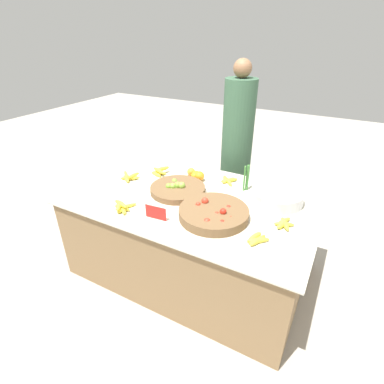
{
  "coord_description": "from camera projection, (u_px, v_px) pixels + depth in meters",
  "views": [
    {
      "loc": [
        0.94,
        -1.73,
        1.81
      ],
      "look_at": [
        0.0,
        0.0,
        0.74
      ],
      "focal_mm": 28.0,
      "sensor_mm": 36.0,
      "label": 1
    }
  ],
  "objects": [
    {
      "name": "ground_plane",
      "position": [
        192.0,
        267.0,
        2.59
      ],
      "size": [
        12.0,
        12.0,
        0.0
      ],
      "primitive_type": "plane",
      "color": "#ADA599"
    },
    {
      "name": "market_table",
      "position": [
        192.0,
        235.0,
        2.43
      ],
      "size": [
        1.85,
        1.13,
        0.69
      ],
      "color": "olive",
      "rests_on": "ground_plane"
    },
    {
      "name": "lime_bowl",
      "position": [
        178.0,
        189.0,
        2.33
      ],
      "size": [
        0.43,
        0.43,
        0.09
      ],
      "color": "brown",
      "rests_on": "market_table"
    },
    {
      "name": "tomato_basket",
      "position": [
        214.0,
        213.0,
        2.01
      ],
      "size": [
        0.47,
        0.47,
        0.1
      ],
      "color": "brown",
      "rests_on": "market_table"
    },
    {
      "name": "orange_pile",
      "position": [
        196.0,
        175.0,
        2.53
      ],
      "size": [
        0.19,
        0.13,
        0.08
      ],
      "color": "orange",
      "rests_on": "market_table"
    },
    {
      "name": "metal_bowl",
      "position": [
        277.0,
        196.0,
        2.18
      ],
      "size": [
        0.37,
        0.37,
        0.09
      ],
      "color": "silver",
      "rests_on": "market_table"
    },
    {
      "name": "price_sign",
      "position": [
        156.0,
        213.0,
        1.99
      ],
      "size": [
        0.15,
        0.02,
        0.1
      ],
      "rotation": [
        0.0,
        0.0,
        0.09
      ],
      "color": "red",
      "rests_on": "market_table"
    },
    {
      "name": "veg_bundle",
      "position": [
        246.0,
        178.0,
        2.33
      ],
      "size": [
        0.04,
        0.06,
        0.21
      ],
      "color": "#4C8E42",
      "rests_on": "market_table"
    },
    {
      "name": "banana_bunch_front_right",
      "position": [
        228.0,
        180.0,
        2.49
      ],
      "size": [
        0.15,
        0.16,
        0.03
      ],
      "color": "yellow",
      "rests_on": "market_table"
    },
    {
      "name": "banana_bunch_middle_right",
      "position": [
        159.0,
        171.0,
        2.61
      ],
      "size": [
        0.15,
        0.16,
        0.06
      ],
      "color": "yellow",
      "rests_on": "market_table"
    },
    {
      "name": "banana_bunch_middle_left",
      "position": [
        129.0,
        177.0,
        2.53
      ],
      "size": [
        0.18,
        0.17,
        0.05
      ],
      "color": "yellow",
      "rests_on": "market_table"
    },
    {
      "name": "banana_bunch_front_left",
      "position": [
        284.0,
        223.0,
        1.93
      ],
      "size": [
        0.13,
        0.17,
        0.03
      ],
      "color": "yellow",
      "rests_on": "market_table"
    },
    {
      "name": "banana_bunch_back_center",
      "position": [
        122.0,
        207.0,
        2.1
      ],
      "size": [
        0.15,
        0.18,
        0.06
      ],
      "color": "yellow",
      "rests_on": "market_table"
    },
    {
      "name": "banana_bunch_front_center",
      "position": [
        257.0,
        239.0,
        1.79
      ],
      "size": [
        0.13,
        0.16,
        0.03
      ],
      "color": "yellow",
      "rests_on": "market_table"
    },
    {
      "name": "vendor_person",
      "position": [
        236.0,
        153.0,
        2.94
      ],
      "size": [
        0.3,
        0.3,
        1.6
      ],
      "color": "#385B42",
      "rests_on": "ground_plane"
    }
  ]
}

